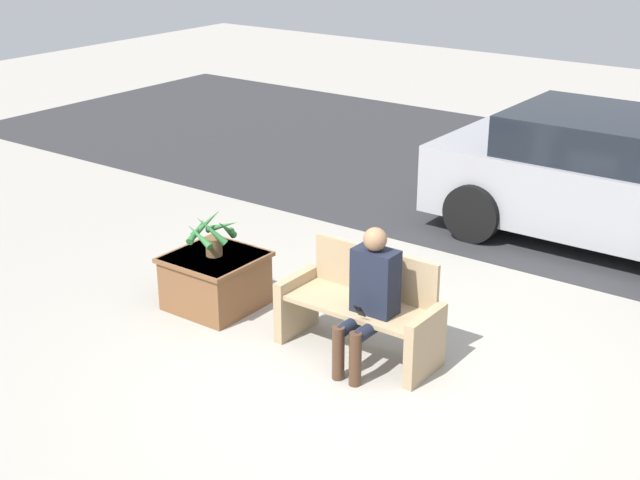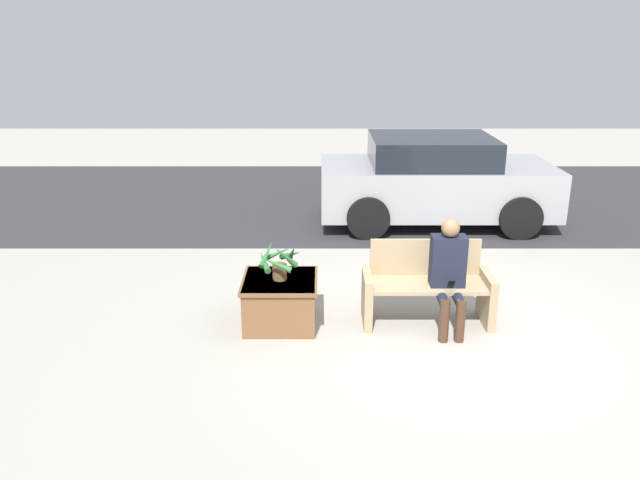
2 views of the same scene
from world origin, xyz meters
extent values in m
plane|color=#9E998E|center=(0.00, 0.00, 0.00)|extent=(30.00, 30.00, 0.00)
cube|color=#2D2D30|center=(0.00, 5.85, 0.00)|extent=(20.00, 6.00, 0.01)
cube|color=tan|center=(-0.89, 0.34, 0.29)|extent=(0.09, 0.56, 0.58)
cube|color=tan|center=(0.44, 0.34, 0.29)|extent=(0.09, 0.56, 0.58)
cube|color=tan|center=(-0.22, 0.34, 0.46)|extent=(1.25, 0.51, 0.04)
cube|color=tan|center=(-0.22, 0.59, 0.69)|extent=(1.25, 0.04, 0.43)
cube|color=black|center=(-0.03, 0.29, 0.76)|extent=(0.37, 0.22, 0.56)
sphere|color=#8C6647|center=(-0.03, 0.27, 1.14)|extent=(0.20, 0.20, 0.20)
cylinder|color=black|center=(-0.11, 0.09, 0.42)|extent=(0.11, 0.41, 0.11)
cylinder|color=black|center=(0.05, 0.09, 0.42)|extent=(0.11, 0.41, 0.11)
cylinder|color=#472D1E|center=(-0.11, -0.11, 0.24)|extent=(0.10, 0.10, 0.47)
cylinder|color=#472D1E|center=(0.05, -0.11, 0.24)|extent=(0.10, 0.10, 0.47)
cube|color=black|center=(-0.03, 0.06, 0.57)|extent=(0.07, 0.09, 0.12)
cube|color=brown|center=(-1.86, 0.31, 0.27)|extent=(0.78, 0.78, 0.53)
cube|color=brown|center=(-1.86, 0.31, 0.51)|extent=(0.83, 0.83, 0.04)
cylinder|color=brown|center=(-1.86, 0.31, 0.62)|extent=(0.16, 0.16, 0.18)
cone|color=#2D6B33|center=(-1.72, 0.35, 0.82)|extent=(0.15, 0.33, 0.28)
cone|color=#2D6B33|center=(-1.74, 0.42, 0.78)|extent=(0.29, 0.31, 0.20)
cone|color=#2D6B33|center=(-1.90, 0.48, 0.78)|extent=(0.37, 0.14, 0.19)
cone|color=#2D6B33|center=(-2.00, 0.37, 0.81)|extent=(0.18, 0.34, 0.26)
cone|color=#2D6B33|center=(-2.02, 0.26, 0.77)|extent=(0.18, 0.37, 0.17)
cone|color=#2D6B33|center=(-1.89, 0.15, 0.78)|extent=(0.37, 0.13, 0.19)
cone|color=#2D6B33|center=(-1.79, 0.21, 0.84)|extent=(0.29, 0.23, 0.30)
cube|color=#99999E|center=(0.53, 4.22, 0.62)|extent=(3.85, 1.80, 0.79)
cube|color=black|center=(0.43, 4.22, 1.24)|extent=(2.00, 1.66, 0.46)
cylinder|color=black|center=(-0.66, 3.32, 0.34)|extent=(0.68, 0.18, 0.68)
cylinder|color=black|center=(-0.66, 5.12, 0.34)|extent=(0.68, 0.18, 0.68)
camera|label=1|loc=(3.58, -5.40, 3.78)|focal=50.00mm
camera|label=2|loc=(-1.42, -6.04, 3.13)|focal=35.00mm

